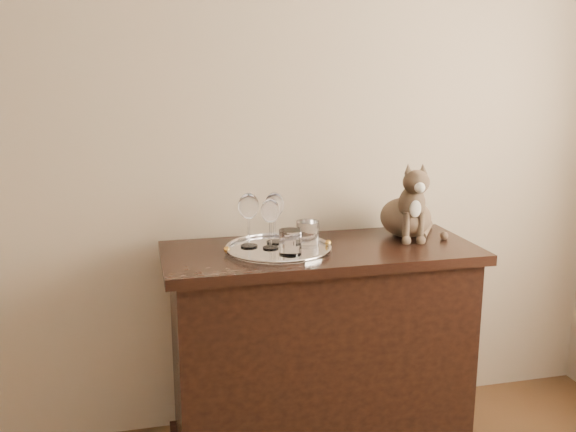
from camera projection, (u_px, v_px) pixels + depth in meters
name	position (u px, v px, depth m)	size (l,w,h in m)	color
wall_back	(152.00, 113.00, 2.49)	(4.00, 0.10, 2.70)	#C1AD91
sideboard	(320.00, 351.00, 2.54)	(1.20, 0.50, 0.85)	black
tray	(279.00, 250.00, 2.41)	(0.40, 0.40, 0.01)	silver
wine_glass_a	(249.00, 220.00, 2.41)	(0.08, 0.08, 0.21)	silver
wine_glass_b	(274.00, 218.00, 2.47)	(0.07, 0.07, 0.20)	white
wine_glass_d	(270.00, 224.00, 2.39)	(0.07, 0.07, 0.19)	white
tumbler_b	(290.00, 242.00, 2.32)	(0.08, 0.08, 0.09)	white
tumbler_c	(308.00, 234.00, 2.43)	(0.09, 0.09, 0.10)	silver
cat	(406.00, 198.00, 2.59)	(0.31, 0.29, 0.31)	#4F3F2F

